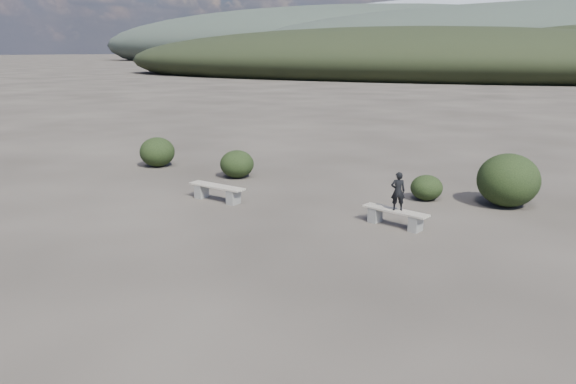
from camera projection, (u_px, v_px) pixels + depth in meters
The scene contains 9 objects.
ground at pixel (229, 286), 11.22m from camera, with size 1200.00×1200.00×0.00m, color #2E2924.
bench_left at pixel (217, 191), 17.50m from camera, with size 2.03×0.69×0.50m.
bench_right at pixel (395, 216), 14.94m from camera, with size 1.90×0.85×0.47m.
seated_person at pixel (398, 191), 14.74m from camera, with size 0.38×0.25×1.04m, color black.
shrub_a at pixel (237, 164), 20.69m from camera, with size 1.25×1.25×1.02m, color black.
shrub_c at pixel (427, 188), 17.58m from camera, with size 1.00×1.00×0.80m, color black.
shrub_d at pixel (508, 180), 16.80m from camera, with size 1.83×1.83×1.60m, color black.
shrub_f at pixel (157, 152), 22.68m from camera, with size 1.40×1.40×1.19m, color black.
mountain_ridges at pixel (553, 39), 305.42m from camera, with size 500.00×400.00×56.00m.
Camera 1 is at (5.76, -8.77, 4.56)m, focal length 35.00 mm.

